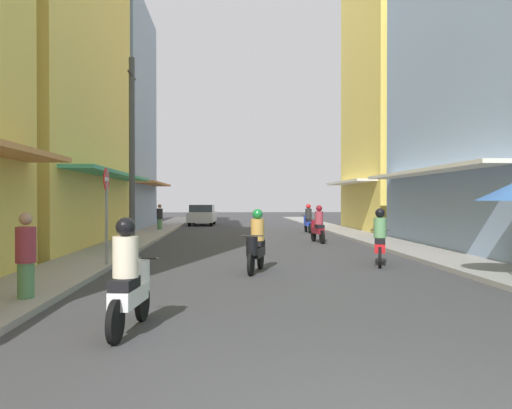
{
  "coord_description": "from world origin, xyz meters",
  "views": [
    {
      "loc": [
        -1.3,
        -3.8,
        1.82
      ],
      "look_at": [
        -0.02,
        18.02,
        1.61
      ],
      "focal_mm": 36.07,
      "sensor_mm": 36.0,
      "label": 1
    }
  ],
  "objects_px": {
    "motorbike_red": "(380,240)",
    "motorbike_maroon": "(318,226)",
    "pedestrian_foreground": "(160,218)",
    "utility_pole": "(132,153)",
    "pedestrian_far": "(26,259)",
    "motorbike_blue": "(308,220)",
    "motorbike_black": "(256,244)",
    "street_sign_no_entry": "(106,203)",
    "motorbike_white": "(129,281)",
    "parked_car": "(202,215)"
  },
  "relations": [
    {
      "from": "pedestrian_far",
      "to": "motorbike_blue",
      "type": "bearing_deg",
      "value": 67.24
    },
    {
      "from": "pedestrian_far",
      "to": "pedestrian_foreground",
      "type": "bearing_deg",
      "value": 90.9
    },
    {
      "from": "motorbike_blue",
      "to": "parked_car",
      "type": "height_order",
      "value": "motorbike_blue"
    },
    {
      "from": "pedestrian_foreground",
      "to": "street_sign_no_entry",
      "type": "height_order",
      "value": "street_sign_no_entry"
    },
    {
      "from": "utility_pole",
      "to": "motorbike_maroon",
      "type": "bearing_deg",
      "value": 26.63
    },
    {
      "from": "motorbike_black",
      "to": "motorbike_maroon",
      "type": "height_order",
      "value": "same"
    },
    {
      "from": "motorbike_white",
      "to": "parked_car",
      "type": "bearing_deg",
      "value": 90.69
    },
    {
      "from": "motorbike_black",
      "to": "motorbike_maroon",
      "type": "relative_size",
      "value": 0.98
    },
    {
      "from": "motorbike_black",
      "to": "motorbike_white",
      "type": "bearing_deg",
      "value": -110.04
    },
    {
      "from": "motorbike_red",
      "to": "street_sign_no_entry",
      "type": "distance_m",
      "value": 7.45
    },
    {
      "from": "motorbike_red",
      "to": "motorbike_maroon",
      "type": "xyz_separation_m",
      "value": [
        -0.37,
        7.54,
        0.0
      ]
    },
    {
      "from": "motorbike_red",
      "to": "utility_pole",
      "type": "bearing_deg",
      "value": 152.0
    },
    {
      "from": "motorbike_red",
      "to": "pedestrian_far",
      "type": "height_order",
      "value": "pedestrian_far"
    },
    {
      "from": "motorbike_red",
      "to": "utility_pole",
      "type": "height_order",
      "value": "utility_pole"
    },
    {
      "from": "motorbike_maroon",
      "to": "pedestrian_foreground",
      "type": "relative_size",
      "value": 1.16
    },
    {
      "from": "motorbike_maroon",
      "to": "parked_car",
      "type": "distance_m",
      "value": 16.17
    },
    {
      "from": "motorbike_white",
      "to": "parked_car",
      "type": "distance_m",
      "value": 29.54
    },
    {
      "from": "motorbike_white",
      "to": "pedestrian_foreground",
      "type": "distance_m",
      "value": 22.47
    },
    {
      "from": "pedestrian_far",
      "to": "street_sign_no_entry",
      "type": "xyz_separation_m",
      "value": [
        0.31,
        4.63,
        0.92
      ]
    },
    {
      "from": "motorbike_blue",
      "to": "motorbike_white",
      "type": "bearing_deg",
      "value": -105.61
    },
    {
      "from": "motorbike_maroon",
      "to": "pedestrian_foreground",
      "type": "distance_m",
      "value": 11.05
    },
    {
      "from": "motorbike_white",
      "to": "street_sign_no_entry",
      "type": "bearing_deg",
      "value": 105.43
    },
    {
      "from": "motorbike_black",
      "to": "motorbike_red",
      "type": "height_order",
      "value": "same"
    },
    {
      "from": "motorbike_white",
      "to": "street_sign_no_entry",
      "type": "xyz_separation_m",
      "value": [
        -1.81,
        6.55,
        1.01
      ]
    },
    {
      "from": "street_sign_no_entry",
      "to": "motorbike_maroon",
      "type": "bearing_deg",
      "value": 48.08
    },
    {
      "from": "pedestrian_foreground",
      "to": "motorbike_maroon",
      "type": "bearing_deg",
      "value": -46.27
    },
    {
      "from": "motorbike_red",
      "to": "pedestrian_far",
      "type": "relative_size",
      "value": 1.1
    },
    {
      "from": "motorbike_black",
      "to": "motorbike_blue",
      "type": "bearing_deg",
      "value": 76.12
    },
    {
      "from": "pedestrian_foreground",
      "to": "street_sign_no_entry",
      "type": "bearing_deg",
      "value": -87.72
    },
    {
      "from": "motorbike_blue",
      "to": "motorbike_red",
      "type": "distance_m",
      "value": 14.01
    },
    {
      "from": "motorbike_red",
      "to": "utility_pole",
      "type": "relative_size",
      "value": 0.26
    },
    {
      "from": "motorbike_red",
      "to": "street_sign_no_entry",
      "type": "xyz_separation_m",
      "value": [
        -7.38,
        -0.27,
        1.01
      ]
    },
    {
      "from": "motorbike_black",
      "to": "pedestrian_foreground",
      "type": "relative_size",
      "value": 1.14
    },
    {
      "from": "motorbike_blue",
      "to": "motorbike_maroon",
      "type": "xyz_separation_m",
      "value": [
        -0.62,
        -6.47,
        0.0
      ]
    },
    {
      "from": "motorbike_blue",
      "to": "motorbike_black",
      "type": "bearing_deg",
      "value": -103.88
    },
    {
      "from": "motorbike_blue",
      "to": "motorbike_red",
      "type": "relative_size",
      "value": 1.03
    },
    {
      "from": "pedestrian_foreground",
      "to": "parked_car",
      "type": "bearing_deg",
      "value": 73.89
    },
    {
      "from": "motorbike_white",
      "to": "parked_car",
      "type": "relative_size",
      "value": 0.43
    },
    {
      "from": "motorbike_black",
      "to": "pedestrian_far",
      "type": "relative_size",
      "value": 1.11
    },
    {
      "from": "pedestrian_foreground",
      "to": "utility_pole",
      "type": "xyz_separation_m",
      "value": [
        0.53,
        -11.55,
        2.65
      ]
    },
    {
      "from": "motorbike_maroon",
      "to": "motorbike_black",
      "type": "bearing_deg",
      "value": -109.83
    },
    {
      "from": "motorbike_blue",
      "to": "motorbike_maroon",
      "type": "distance_m",
      "value": 6.5
    },
    {
      "from": "motorbike_maroon",
      "to": "utility_pole",
      "type": "relative_size",
      "value": 0.27
    },
    {
      "from": "motorbike_red",
      "to": "motorbike_maroon",
      "type": "distance_m",
      "value": 7.55
    },
    {
      "from": "motorbike_red",
      "to": "utility_pole",
      "type": "xyz_separation_m",
      "value": [
        -7.48,
        3.97,
        2.72
      ]
    },
    {
      "from": "motorbike_maroon",
      "to": "parked_car",
      "type": "height_order",
      "value": "motorbike_maroon"
    },
    {
      "from": "utility_pole",
      "to": "pedestrian_foreground",
      "type": "bearing_deg",
      "value": 92.62
    },
    {
      "from": "motorbike_black",
      "to": "pedestrian_far",
      "type": "height_order",
      "value": "pedestrian_far"
    },
    {
      "from": "motorbike_red",
      "to": "street_sign_no_entry",
      "type": "height_order",
      "value": "street_sign_no_entry"
    },
    {
      "from": "motorbike_red",
      "to": "parked_car",
      "type": "distance_m",
      "value": 23.48
    }
  ]
}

